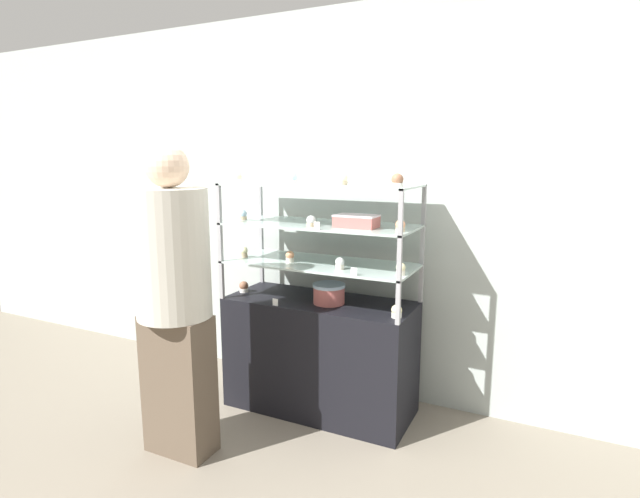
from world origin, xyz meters
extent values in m
plane|color=gray|center=(0.00, 0.00, 0.00)|extent=(20.00, 20.00, 0.00)
cube|color=#A8B2AD|center=(0.00, 0.39, 1.30)|extent=(8.00, 0.05, 2.60)
cube|color=black|center=(0.00, 0.00, 0.37)|extent=(1.20, 0.50, 0.74)
cube|color=#99999E|center=(-0.59, 0.24, 0.86)|extent=(0.02, 0.02, 0.25)
cube|color=#99999E|center=(0.59, 0.24, 0.86)|extent=(0.02, 0.02, 0.25)
cube|color=#99999E|center=(-0.59, -0.24, 0.86)|extent=(0.02, 0.02, 0.25)
cube|color=#99999E|center=(0.59, -0.24, 0.86)|extent=(0.02, 0.02, 0.25)
cube|color=#B2C6C1|center=(0.00, 0.00, 0.98)|extent=(1.20, 0.50, 0.01)
cube|color=#99999E|center=(-0.59, 0.24, 1.11)|extent=(0.02, 0.02, 0.25)
cube|color=#99999E|center=(0.59, 0.24, 1.11)|extent=(0.02, 0.02, 0.25)
cube|color=#99999E|center=(-0.59, -0.24, 1.11)|extent=(0.02, 0.02, 0.25)
cube|color=#99999E|center=(0.59, -0.24, 1.11)|extent=(0.02, 0.02, 0.25)
cube|color=#B2C6C1|center=(0.00, 0.00, 1.22)|extent=(1.20, 0.50, 0.01)
cube|color=#99999E|center=(-0.59, 0.24, 1.35)|extent=(0.02, 0.02, 0.25)
cube|color=#99999E|center=(0.59, 0.24, 1.35)|extent=(0.02, 0.02, 0.25)
cube|color=#99999E|center=(-0.59, -0.24, 1.35)|extent=(0.02, 0.02, 0.25)
cube|color=#99999E|center=(0.59, -0.24, 1.35)|extent=(0.02, 0.02, 0.25)
cube|color=#B2C6C1|center=(0.00, 0.00, 1.47)|extent=(1.20, 0.50, 0.01)
cylinder|color=#C66660|center=(0.08, -0.04, 0.79)|extent=(0.19, 0.19, 0.11)
cylinder|color=silver|center=(0.08, -0.04, 0.85)|extent=(0.20, 0.20, 0.02)
cube|color=#C66660|center=(0.26, -0.05, 1.26)|extent=(0.24, 0.15, 0.06)
cube|color=silver|center=(0.26, -0.05, 1.30)|extent=(0.25, 0.16, 0.01)
cylinder|color=white|center=(-0.55, -0.05, 0.75)|extent=(0.06, 0.06, 0.03)
sphere|color=#8C5B42|center=(-0.55, -0.05, 0.78)|extent=(0.06, 0.06, 0.06)
cylinder|color=white|center=(0.54, -0.12, 0.75)|extent=(0.06, 0.06, 0.03)
sphere|color=#F4EAB2|center=(0.54, -0.12, 0.78)|extent=(0.06, 0.06, 0.06)
cube|color=white|center=(-0.19, -0.23, 0.76)|extent=(0.04, 0.00, 0.04)
cylinder|color=#CCB28C|center=(-0.53, -0.07, 1.00)|extent=(0.05, 0.05, 0.03)
sphere|color=#F4EAB2|center=(-0.53, -0.07, 1.03)|extent=(0.05, 0.05, 0.05)
cylinder|color=beige|center=(-0.18, -0.07, 1.00)|extent=(0.05, 0.05, 0.03)
sphere|color=#E5996B|center=(-0.18, -0.07, 1.03)|extent=(0.05, 0.05, 0.05)
cylinder|color=beige|center=(0.19, -0.13, 1.00)|extent=(0.05, 0.05, 0.03)
sphere|color=white|center=(0.19, -0.13, 1.03)|extent=(0.05, 0.05, 0.05)
cylinder|color=beige|center=(0.56, -0.11, 1.00)|extent=(0.05, 0.05, 0.03)
sphere|color=#F4EAB2|center=(0.56, -0.11, 1.03)|extent=(0.05, 0.05, 0.05)
cube|color=white|center=(0.32, -0.23, 1.01)|extent=(0.04, 0.00, 0.04)
cylinder|color=#CCB28C|center=(-0.55, -0.04, 1.24)|extent=(0.05, 0.05, 0.02)
sphere|color=silver|center=(-0.55, -0.04, 1.27)|extent=(0.06, 0.06, 0.06)
cylinder|color=#CCB28C|center=(0.01, -0.14, 1.24)|extent=(0.05, 0.05, 0.02)
sphere|color=white|center=(0.01, -0.14, 1.27)|extent=(0.06, 0.06, 0.06)
cylinder|color=#CCB28C|center=(0.54, -0.10, 1.24)|extent=(0.05, 0.05, 0.02)
sphere|color=#E5996B|center=(0.54, -0.10, 1.27)|extent=(0.06, 0.06, 0.06)
cube|color=white|center=(0.09, -0.23, 1.25)|extent=(0.04, 0.00, 0.04)
cylinder|color=white|center=(-0.54, -0.10, 1.49)|extent=(0.06, 0.06, 0.02)
sphere|color=#F4EAB2|center=(-0.54, -0.10, 1.52)|extent=(0.07, 0.07, 0.07)
cylinder|color=white|center=(-0.17, -0.05, 1.49)|extent=(0.06, 0.06, 0.02)
sphere|color=silver|center=(-0.17, -0.05, 1.52)|extent=(0.07, 0.07, 0.07)
cylinder|color=#CCB28C|center=(0.17, -0.04, 1.49)|extent=(0.06, 0.06, 0.02)
sphere|color=#F4EAB2|center=(0.17, -0.04, 1.52)|extent=(0.07, 0.07, 0.07)
cylinder|color=white|center=(0.52, -0.11, 1.49)|extent=(0.06, 0.06, 0.02)
sphere|color=#8C5B42|center=(0.52, -0.11, 1.52)|extent=(0.07, 0.07, 0.07)
cube|color=white|center=(0.37, -0.23, 1.50)|extent=(0.04, 0.00, 0.04)
cube|color=brown|center=(-0.49, -0.77, 0.40)|extent=(0.38, 0.21, 0.79)
cylinder|color=beige|center=(-0.49, -0.77, 1.13)|extent=(0.40, 0.40, 0.69)
sphere|color=beige|center=(-0.49, -0.77, 1.59)|extent=(0.22, 0.22, 0.22)
camera|label=1|loc=(1.34, -2.75, 1.64)|focal=28.00mm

